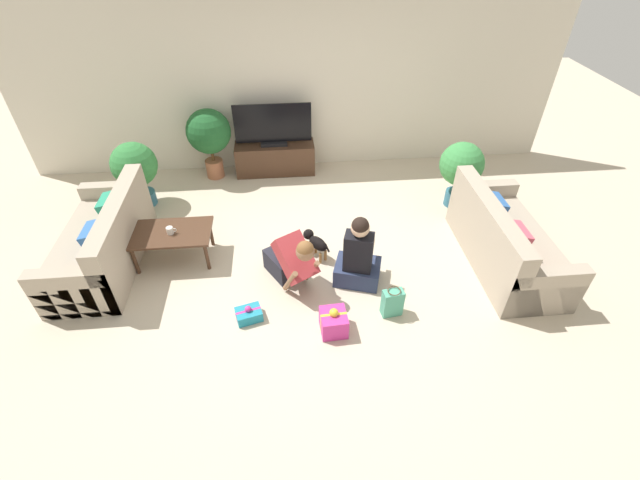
{
  "coord_description": "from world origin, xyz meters",
  "views": [
    {
      "loc": [
        -0.18,
        -3.93,
        3.6
      ],
      "look_at": [
        0.18,
        -0.07,
        0.45
      ],
      "focal_mm": 24.0,
      "sensor_mm": 36.0,
      "label": 1
    }
  ],
  "objects_px": {
    "potted_plant_corner_left": "(135,168)",
    "gift_bag_a": "(392,302)",
    "dog": "(315,242)",
    "gift_box_b": "(334,322)",
    "tv_console": "(275,158)",
    "potted_plant_back_left": "(209,134)",
    "gift_box_a": "(249,314)",
    "sofa_left": "(104,242)",
    "tv": "(273,127)",
    "person_sitting": "(358,258)",
    "sofa_right": "(504,242)",
    "potted_plant_corner_right": "(461,167)",
    "coffee_table": "(171,235)",
    "mug": "(170,230)",
    "person_kneeling": "(292,260)"
  },
  "relations": [
    {
      "from": "dog",
      "to": "potted_plant_corner_right",
      "type": "bearing_deg",
      "value": 168.24
    },
    {
      "from": "person_sitting",
      "to": "gift_bag_a",
      "type": "distance_m",
      "value": 0.64
    },
    {
      "from": "tv_console",
      "to": "potted_plant_back_left",
      "type": "xyz_separation_m",
      "value": [
        -0.98,
        -0.05,
        0.49
      ]
    },
    {
      "from": "coffee_table",
      "to": "mug",
      "type": "bearing_deg",
      "value": -69.01
    },
    {
      "from": "potted_plant_corner_right",
      "to": "gift_box_a",
      "type": "height_order",
      "value": "potted_plant_corner_right"
    },
    {
      "from": "potted_plant_corner_left",
      "to": "gift_bag_a",
      "type": "height_order",
      "value": "potted_plant_corner_left"
    },
    {
      "from": "sofa_right",
      "to": "tv",
      "type": "xyz_separation_m",
      "value": [
        -2.75,
        2.49,
        0.48
      ]
    },
    {
      "from": "tv",
      "to": "tv_console",
      "type": "bearing_deg",
      "value": 90.0
    },
    {
      "from": "coffee_table",
      "to": "gift_bag_a",
      "type": "distance_m",
      "value": 2.76
    },
    {
      "from": "potted_plant_back_left",
      "to": "mug",
      "type": "bearing_deg",
      "value": -97.92
    },
    {
      "from": "potted_plant_corner_left",
      "to": "potted_plant_back_left",
      "type": "distance_m",
      "value": 1.21
    },
    {
      "from": "gift_box_b",
      "to": "coffee_table",
      "type": "bearing_deg",
      "value": 144.12
    },
    {
      "from": "potted_plant_back_left",
      "to": "tv_console",
      "type": "bearing_deg",
      "value": 2.92
    },
    {
      "from": "coffee_table",
      "to": "tv",
      "type": "height_order",
      "value": "tv"
    },
    {
      "from": "potted_plant_corner_right",
      "to": "gift_box_b",
      "type": "bearing_deg",
      "value": -133.14
    },
    {
      "from": "coffee_table",
      "to": "tv_console",
      "type": "height_order",
      "value": "tv_console"
    },
    {
      "from": "sofa_left",
      "to": "person_kneeling",
      "type": "height_order",
      "value": "sofa_left"
    },
    {
      "from": "coffee_table",
      "to": "gift_box_b",
      "type": "height_order",
      "value": "coffee_table"
    },
    {
      "from": "dog",
      "to": "gift_box_b",
      "type": "bearing_deg",
      "value": 57.76
    },
    {
      "from": "sofa_left",
      "to": "potted_plant_corner_left",
      "type": "height_order",
      "value": "potted_plant_corner_left"
    },
    {
      "from": "tv",
      "to": "potted_plant_corner_left",
      "type": "height_order",
      "value": "tv"
    },
    {
      "from": "sofa_left",
      "to": "tv",
      "type": "height_order",
      "value": "tv"
    },
    {
      "from": "potted_plant_back_left",
      "to": "gift_bag_a",
      "type": "distance_m",
      "value": 3.9
    },
    {
      "from": "potted_plant_corner_right",
      "to": "sofa_left",
      "type": "bearing_deg",
      "value": -169.91
    },
    {
      "from": "potted_plant_corner_left",
      "to": "person_sitting",
      "type": "distance_m",
      "value": 3.46
    },
    {
      "from": "person_kneeling",
      "to": "gift_box_b",
      "type": "distance_m",
      "value": 0.88
    },
    {
      "from": "potted_plant_corner_right",
      "to": "potted_plant_corner_left",
      "type": "relative_size",
      "value": 1.01
    },
    {
      "from": "potted_plant_back_left",
      "to": "mug",
      "type": "xyz_separation_m",
      "value": [
        -0.28,
        -2.04,
        -0.27
      ]
    },
    {
      "from": "person_sitting",
      "to": "gift_box_a",
      "type": "relative_size",
      "value": 3.0
    },
    {
      "from": "tv_console",
      "to": "person_kneeling",
      "type": "height_order",
      "value": "person_kneeling"
    },
    {
      "from": "potted_plant_corner_right",
      "to": "mug",
      "type": "bearing_deg",
      "value": -167.1
    },
    {
      "from": "gift_box_a",
      "to": "gift_bag_a",
      "type": "bearing_deg",
      "value": -2.64
    },
    {
      "from": "sofa_right",
      "to": "person_sitting",
      "type": "relative_size",
      "value": 1.97
    },
    {
      "from": "coffee_table",
      "to": "potted_plant_back_left",
      "type": "height_order",
      "value": "potted_plant_back_left"
    },
    {
      "from": "dog",
      "to": "sofa_right",
      "type": "bearing_deg",
      "value": 136.06
    },
    {
      "from": "potted_plant_back_left",
      "to": "gift_box_b",
      "type": "distance_m",
      "value": 3.73
    },
    {
      "from": "tv",
      "to": "person_sitting",
      "type": "height_order",
      "value": "tv"
    },
    {
      "from": "tv_console",
      "to": "mug",
      "type": "bearing_deg",
      "value": -121.14
    },
    {
      "from": "tv_console",
      "to": "potted_plant_back_left",
      "type": "relative_size",
      "value": 1.13
    },
    {
      "from": "tv",
      "to": "gift_box_a",
      "type": "height_order",
      "value": "tv"
    },
    {
      "from": "gift_box_a",
      "to": "dog",
      "type": "bearing_deg",
      "value": 50.11
    },
    {
      "from": "potted_plant_corner_left",
      "to": "gift_box_a",
      "type": "distance_m",
      "value": 2.93
    },
    {
      "from": "potted_plant_corner_left",
      "to": "person_kneeling",
      "type": "xyz_separation_m",
      "value": [
        2.11,
        -1.87,
        -0.25
      ]
    },
    {
      "from": "gift_box_b",
      "to": "mug",
      "type": "distance_m",
      "value": 2.26
    },
    {
      "from": "potted_plant_corner_left",
      "to": "mug",
      "type": "height_order",
      "value": "potted_plant_corner_left"
    },
    {
      "from": "sofa_right",
      "to": "gift_bag_a",
      "type": "height_order",
      "value": "sofa_right"
    },
    {
      "from": "potted_plant_corner_left",
      "to": "sofa_left",
      "type": "bearing_deg",
      "value": -96.6
    },
    {
      "from": "sofa_left",
      "to": "sofa_right",
      "type": "bearing_deg",
      "value": 84.79
    },
    {
      "from": "person_sitting",
      "to": "coffee_table",
      "type": "bearing_deg",
      "value": 1.78
    },
    {
      "from": "person_sitting",
      "to": "person_kneeling",
      "type": "bearing_deg",
      "value": 14.53
    }
  ]
}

